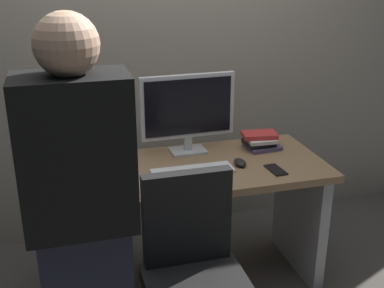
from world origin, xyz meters
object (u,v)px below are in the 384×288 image
(monitor, at_px, (188,110))
(book_stack, at_px, (260,141))
(desk, at_px, (190,204))
(cup_near_keyboard, at_px, (109,178))
(cell_phone, at_px, (276,170))
(mouse, at_px, (240,162))
(person_at_desk, at_px, (83,228))
(cup_by_monitor, at_px, (109,153))
(keyboard, at_px, (192,171))

(monitor, xyz_separation_m, book_stack, (0.42, -0.06, -0.21))
(desk, distance_m, cup_near_keyboard, 0.54)
(book_stack, height_order, cell_phone, book_stack)
(cup_near_keyboard, distance_m, book_stack, 0.96)
(monitor, bearing_deg, mouse, -49.57)
(mouse, distance_m, book_stack, 0.29)
(person_at_desk, bearing_deg, mouse, 35.48)
(cell_phone, bearing_deg, monitor, 130.71)
(mouse, distance_m, cup_by_monitor, 0.72)
(desk, relative_size, cup_by_monitor, 15.41)
(person_at_desk, height_order, keyboard, person_at_desk)
(cup_by_monitor, xyz_separation_m, book_stack, (0.87, -0.05, -0.00))
(book_stack, xyz_separation_m, cell_phone, (-0.05, -0.32, -0.04))
(cup_near_keyboard, xyz_separation_m, cell_phone, (0.87, -0.04, -0.05))
(monitor, xyz_separation_m, cup_near_keyboard, (-0.49, -0.34, -0.21))
(monitor, relative_size, cup_near_keyboard, 5.52)
(cup_by_monitor, xyz_separation_m, cell_phone, (0.83, -0.37, -0.04))
(desk, relative_size, mouse, 14.84)
(desk, height_order, keyboard, keyboard)
(cell_phone, bearing_deg, keyboard, 163.90)
(person_at_desk, bearing_deg, cup_near_keyboard, 73.88)
(monitor, bearing_deg, person_at_desk, -126.39)
(keyboard, xyz_separation_m, mouse, (0.27, 0.03, 0.01))
(desk, distance_m, cup_by_monitor, 0.53)
(monitor, relative_size, book_stack, 2.39)
(desk, height_order, cup_by_monitor, cup_by_monitor)
(cup_by_monitor, bearing_deg, book_stack, -3.16)
(person_at_desk, relative_size, cup_near_keyboard, 16.72)
(person_at_desk, height_order, cup_by_monitor, person_at_desk)
(person_at_desk, relative_size, mouse, 16.39)
(cup_by_monitor, height_order, book_stack, cup_by_monitor)
(person_at_desk, bearing_deg, keyboard, 44.87)
(desk, height_order, mouse, mouse)
(person_at_desk, distance_m, book_stack, 1.35)
(cup_near_keyboard, height_order, cell_phone, cup_near_keyboard)
(keyboard, height_order, book_stack, book_stack)
(desk, xyz_separation_m, book_stack, (0.47, 0.15, 0.27))
(person_at_desk, xyz_separation_m, monitor, (0.65, 0.88, 0.16))
(keyboard, distance_m, cell_phone, 0.44)
(person_at_desk, distance_m, cell_phone, 1.15)
(keyboard, relative_size, cell_phone, 2.99)
(person_at_desk, xyz_separation_m, cell_phone, (1.02, 0.50, -0.10))
(cup_near_keyboard, height_order, book_stack, cup_near_keyboard)
(mouse, bearing_deg, cup_by_monitor, 159.38)
(cup_by_monitor, distance_m, cell_phone, 0.91)
(desk, height_order, person_at_desk, person_at_desk)
(desk, bearing_deg, cup_by_monitor, 153.72)
(cup_by_monitor, relative_size, cell_phone, 0.67)
(desk, bearing_deg, cup_near_keyboard, -163.38)
(person_at_desk, relative_size, monitor, 3.03)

